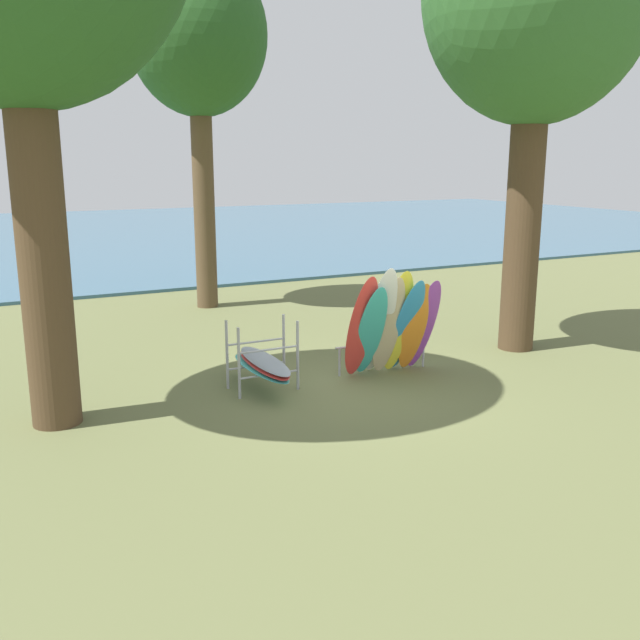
# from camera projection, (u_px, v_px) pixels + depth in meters

# --- Properties ---
(ground_plane) EXTENTS (80.00, 80.00, 0.00)m
(ground_plane) POSITION_uv_depth(u_px,v_px,m) (368.00, 388.00, 12.56)
(ground_plane) COLOR #60663D
(lake_water) EXTENTS (80.00, 36.00, 0.10)m
(lake_water) POSITION_uv_depth(u_px,v_px,m) (93.00, 235.00, 37.58)
(lake_water) COLOR #38607A
(lake_water) RESTS_ON ground
(tree_mid_behind) EXTENTS (3.58, 3.58, 9.19)m
(tree_mid_behind) POSITION_uv_depth(u_px,v_px,m) (198.00, 40.00, 17.96)
(tree_mid_behind) COLOR brown
(tree_mid_behind) RESTS_ON ground
(leaning_board_pile) EXTENTS (1.94, 1.18, 2.17)m
(leaning_board_pile) POSITION_uv_depth(u_px,v_px,m) (392.00, 326.00, 13.03)
(leaning_board_pile) COLOR red
(leaning_board_pile) RESTS_ON ground
(board_storage_rack) EXTENTS (1.15, 2.12, 1.25)m
(board_storage_rack) POSITION_uv_depth(u_px,v_px,m) (263.00, 363.00, 12.41)
(board_storage_rack) COLOR #9EA0A5
(board_storage_rack) RESTS_ON ground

